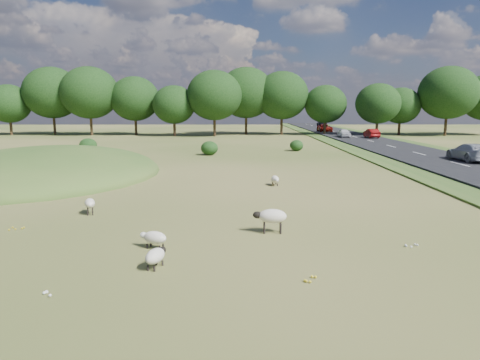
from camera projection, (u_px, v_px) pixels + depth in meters
name	position (u px, v px, depth m)	size (l,w,h in m)	color
ground	(217.00, 161.00, 38.76)	(160.00, 160.00, 0.00)	#345019
mound	(46.00, 175.00, 30.84)	(16.00, 20.00, 4.00)	#33561E
road	(397.00, 149.00, 48.66)	(8.00, 150.00, 0.25)	black
treeline	(221.00, 97.00, 72.57)	(96.28, 14.66, 11.70)	black
shrubs	(177.00, 146.00, 45.41)	(24.33, 5.71, 1.53)	black
sheep_0	(275.00, 179.00, 26.66)	(0.56, 1.09, 0.62)	beige
sheep_2	(271.00, 216.00, 16.59)	(1.33, 0.65, 0.95)	beige
sheep_3	(90.00, 203.00, 19.54)	(0.68, 1.06, 0.73)	beige
sheep_4	(156.00, 256.00, 13.02)	(0.71, 1.10, 0.61)	beige
sheep_5	(154.00, 238.00, 14.83)	(1.10, 0.77, 0.61)	beige
car_0	(325.00, 128.00, 80.16)	(2.28, 4.95, 1.38)	maroon
car_2	(344.00, 133.00, 65.48)	(1.51, 3.75, 1.28)	white
car_3	(470.00, 152.00, 36.85)	(2.12, 5.21, 1.51)	#B5B7BD
car_4	(372.00, 133.00, 64.10)	(1.42, 4.07, 1.34)	maroon
car_5	(322.00, 123.00, 102.31)	(1.90, 4.67, 1.36)	black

